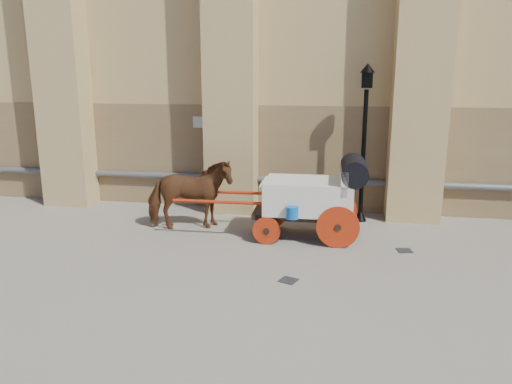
# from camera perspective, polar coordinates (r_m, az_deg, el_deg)

# --- Properties ---
(ground) EXTENTS (90.00, 90.00, 0.00)m
(ground) POSITION_cam_1_polar(r_m,az_deg,el_deg) (10.96, -1.66, -7.39)
(ground) COLOR #6F675D
(ground) RESTS_ON ground
(horse) EXTENTS (2.31, 1.55, 1.79)m
(horse) POSITION_cam_1_polar(r_m,az_deg,el_deg) (12.68, -7.59, -0.33)
(horse) COLOR brown
(horse) RESTS_ON ground
(carriage) EXTENTS (4.57, 1.64, 1.99)m
(carriage) POSITION_cam_1_polar(r_m,az_deg,el_deg) (11.96, 6.77, -0.27)
(carriage) COLOR black
(carriage) RESTS_ON ground
(street_lamp) EXTENTS (0.39, 0.39, 4.13)m
(street_lamp) POSITION_cam_1_polar(r_m,az_deg,el_deg) (13.35, 12.24, 5.92)
(street_lamp) COLOR black
(street_lamp) RESTS_ON ground
(drain_grate_near) EXTENTS (0.41, 0.41, 0.01)m
(drain_grate_near) POSITION_cam_1_polar(r_m,az_deg,el_deg) (9.78, 3.72, -10.05)
(drain_grate_near) COLOR black
(drain_grate_near) RESTS_ON ground
(drain_grate_far) EXTENTS (0.37, 0.37, 0.01)m
(drain_grate_far) POSITION_cam_1_polar(r_m,az_deg,el_deg) (11.77, 16.61, -6.43)
(drain_grate_far) COLOR black
(drain_grate_far) RESTS_ON ground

